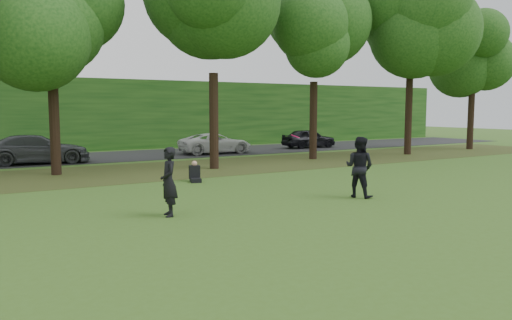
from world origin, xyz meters
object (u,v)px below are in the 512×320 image
(player_left, at_px, (169,182))
(player_right, at_px, (359,167))
(seated_person, at_px, (195,174))
(frisbee, at_px, (295,136))

(player_left, distance_m, player_right, 6.48)
(seated_person, bearing_deg, frisbee, -67.52)
(player_left, distance_m, seated_person, 6.52)
(player_right, height_order, seated_person, player_right)
(player_left, bearing_deg, seated_person, 158.64)
(player_left, xyz_separation_m, frisbee, (4.00, -0.29, 1.13))
(player_left, relative_size, player_right, 0.94)
(frisbee, xyz_separation_m, seated_person, (-0.71, 5.89, -1.77))
(frisbee, height_order, seated_person, frisbee)
(player_right, relative_size, frisbee, 6.46)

